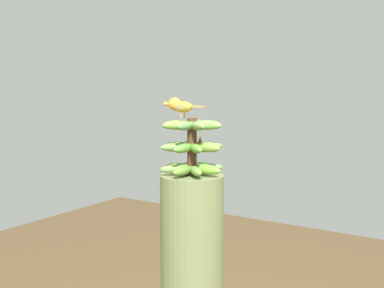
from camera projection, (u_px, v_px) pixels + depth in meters
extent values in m
cylinder|color=#4C2D1E|center=(192.00, 147.00, 1.89)|extent=(0.04, 0.04, 0.24)
ellipsoid|color=#618A43|center=(207.00, 168.00, 1.91)|extent=(0.13, 0.13, 0.04)
ellipsoid|color=#619833|center=(200.00, 166.00, 1.95)|extent=(0.04, 0.15, 0.04)
ellipsoid|color=#639D38|center=(189.00, 166.00, 1.96)|extent=(0.13, 0.13, 0.04)
ellipsoid|color=olive|center=(179.00, 167.00, 1.93)|extent=(0.15, 0.04, 0.04)
ellipsoid|color=#699047|center=(177.00, 169.00, 1.88)|extent=(0.13, 0.13, 0.04)
ellipsoid|color=olive|center=(184.00, 171.00, 1.84)|extent=(0.04, 0.15, 0.04)
ellipsoid|color=#6F9B40|center=(196.00, 171.00, 1.84)|extent=(0.13, 0.13, 0.04)
ellipsoid|color=#6A9C34|center=(205.00, 170.00, 1.87)|extent=(0.15, 0.04, 0.04)
ellipsoid|color=#5F8D42|center=(180.00, 146.00, 1.92)|extent=(0.15, 0.04, 0.04)
ellipsoid|color=#638D41|center=(178.00, 147.00, 1.87)|extent=(0.13, 0.13, 0.04)
ellipsoid|color=#5D9838|center=(184.00, 148.00, 1.84)|extent=(0.04, 0.15, 0.04)
ellipsoid|color=#5E9B34|center=(196.00, 149.00, 1.83)|extent=(0.13, 0.13, 0.04)
ellipsoid|color=olive|center=(205.00, 148.00, 1.86)|extent=(0.15, 0.04, 0.04)
ellipsoid|color=#648F44|center=(206.00, 146.00, 1.90)|extent=(0.13, 0.13, 0.04)
ellipsoid|color=#619A46|center=(199.00, 145.00, 1.94)|extent=(0.04, 0.15, 0.04)
ellipsoid|color=olive|center=(188.00, 145.00, 1.95)|extent=(0.13, 0.13, 0.04)
ellipsoid|color=olive|center=(179.00, 125.00, 1.86)|extent=(0.12, 0.14, 0.04)
ellipsoid|color=#5C8B46|center=(186.00, 126.00, 1.83)|extent=(0.06, 0.15, 0.04)
ellipsoid|color=#638B42|center=(197.00, 126.00, 1.82)|extent=(0.14, 0.12, 0.04)
ellipsoid|color=#63973E|center=(205.00, 125.00, 1.85)|extent=(0.15, 0.06, 0.04)
ellipsoid|color=#5E9D38|center=(205.00, 125.00, 1.90)|extent=(0.12, 0.14, 0.04)
ellipsoid|color=#669845|center=(198.00, 124.00, 1.93)|extent=(0.06, 0.15, 0.04)
ellipsoid|color=#5C9042|center=(187.00, 124.00, 1.93)|extent=(0.14, 0.12, 0.04)
ellipsoid|color=olive|center=(179.00, 125.00, 1.90)|extent=(0.15, 0.06, 0.04)
cone|color=brown|center=(200.00, 143.00, 1.88)|extent=(0.04, 0.04, 0.06)
cylinder|color=#C68933|center=(184.00, 115.00, 1.88)|extent=(0.00, 0.00, 0.02)
cylinder|color=#C68933|center=(181.00, 116.00, 1.86)|extent=(0.00, 0.01, 0.02)
ellipsoid|color=orange|center=(183.00, 107.00, 1.86)|extent=(0.09, 0.04, 0.05)
ellipsoid|color=olive|center=(186.00, 107.00, 1.88)|extent=(0.07, 0.01, 0.03)
ellipsoid|color=olive|center=(181.00, 107.00, 1.84)|extent=(0.07, 0.01, 0.03)
cube|color=olive|center=(197.00, 107.00, 1.83)|extent=(0.06, 0.02, 0.01)
sphere|color=orange|center=(175.00, 104.00, 1.88)|extent=(0.05, 0.05, 0.05)
sphere|color=black|center=(171.00, 103.00, 1.87)|extent=(0.01, 0.01, 0.01)
cone|color=orange|center=(168.00, 104.00, 1.90)|extent=(0.03, 0.02, 0.02)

